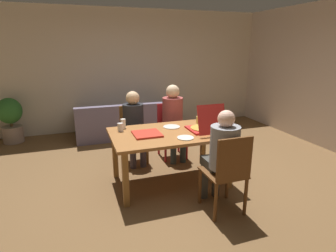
# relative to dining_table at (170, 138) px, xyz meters

# --- Properties ---
(ground_plane) EXTENTS (20.00, 20.00, 0.00)m
(ground_plane) POSITION_rel_dining_table_xyz_m (0.00, 0.00, -0.67)
(ground_plane) COLOR brown
(back_wall) EXTENTS (6.66, 0.12, 2.71)m
(back_wall) POSITION_rel_dining_table_xyz_m (0.00, 3.04, 0.69)
(back_wall) COLOR beige
(back_wall) RESTS_ON ground
(side_wall_right) EXTENTS (0.12, 5.17, 2.71)m
(side_wall_right) POSITION_rel_dining_table_xyz_m (3.33, 0.91, 0.69)
(side_wall_right) COLOR beige
(side_wall_right) RESTS_ON ground
(dining_table) EXTENTS (1.63, 1.03, 0.76)m
(dining_table) POSITION_rel_dining_table_xyz_m (0.00, 0.00, 0.00)
(dining_table) COLOR #9F6433
(dining_table) RESTS_ON ground
(chair_0) EXTENTS (0.44, 0.46, 0.97)m
(chair_0) POSITION_rel_dining_table_xyz_m (0.35, -0.95, -0.13)
(chair_0) COLOR brown
(chair_0) RESTS_ON ground
(person_0) EXTENTS (0.34, 0.52, 1.22)m
(person_0) POSITION_rel_dining_table_xyz_m (0.35, -0.80, 0.06)
(person_0) COLOR #3D3C36
(person_0) RESTS_ON ground
(chair_1) EXTENTS (0.44, 0.45, 0.93)m
(chair_1) POSITION_rel_dining_table_xyz_m (0.35, 0.97, -0.14)
(chair_1) COLOR #AD242A
(chair_1) RESTS_ON ground
(person_1) EXTENTS (0.35, 0.51, 1.28)m
(person_1) POSITION_rel_dining_table_xyz_m (0.35, 0.83, 0.09)
(person_1) COLOR #334046
(person_1) RESTS_ON ground
(chair_2) EXTENTS (0.41, 0.45, 0.93)m
(chair_2) POSITION_rel_dining_table_xyz_m (-0.32, 0.99, -0.16)
(chair_2) COLOR brown
(chair_2) RESTS_ON ground
(person_2) EXTENTS (0.34, 0.49, 1.20)m
(person_2) POSITION_rel_dining_table_xyz_m (-0.32, 0.86, 0.05)
(person_2) COLOR #423C4B
(person_2) RESTS_ON ground
(pizza_box_0) EXTENTS (0.36, 0.36, 0.02)m
(pizza_box_0) POSITION_rel_dining_table_xyz_m (-0.34, -0.01, 0.10)
(pizza_box_0) COLOR red
(pizza_box_0) RESTS_ON dining_table
(pizza_box_1) EXTENTS (0.40, 0.51, 0.41)m
(pizza_box_1) POSITION_rel_dining_table_xyz_m (0.46, -0.11, 0.14)
(pizza_box_1) COLOR red
(pizza_box_1) RESTS_ON dining_table
(plate_0) EXTENTS (0.22, 0.22, 0.01)m
(plate_0) POSITION_rel_dining_table_xyz_m (0.10, -0.31, 0.09)
(plate_0) COLOR white
(plate_0) RESTS_ON dining_table
(plate_1) EXTENTS (0.24, 0.24, 0.01)m
(plate_1) POSITION_rel_dining_table_xyz_m (0.10, 0.22, 0.09)
(plate_1) COLOR white
(plate_1) RESTS_ON dining_table
(drinking_glass_0) EXTENTS (0.07, 0.07, 0.11)m
(drinking_glass_0) POSITION_rel_dining_table_xyz_m (0.56, 0.30, 0.14)
(drinking_glass_0) COLOR #DAC559
(drinking_glass_0) RESTS_ON dining_table
(drinking_glass_1) EXTENTS (0.08, 0.08, 0.11)m
(drinking_glass_1) POSITION_rel_dining_table_xyz_m (-0.64, 0.27, 0.15)
(drinking_glass_1) COLOR silver
(drinking_glass_1) RESTS_ON dining_table
(drinking_glass_2) EXTENTS (0.07, 0.07, 0.14)m
(drinking_glass_2) POSITION_rel_dining_table_xyz_m (-0.58, 0.40, 0.16)
(drinking_glass_2) COLOR silver
(drinking_glass_2) RESTS_ON dining_table
(couch) EXTENTS (2.19, 0.87, 0.75)m
(couch) POSITION_rel_dining_table_xyz_m (-0.15, 2.36, -0.40)
(couch) COLOR slate
(couch) RESTS_ON ground
(potted_plant) EXTENTS (0.47, 0.47, 0.92)m
(potted_plant) POSITION_rel_dining_table_xyz_m (-2.46, 2.67, -0.16)
(potted_plant) COLOR gray
(potted_plant) RESTS_ON ground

